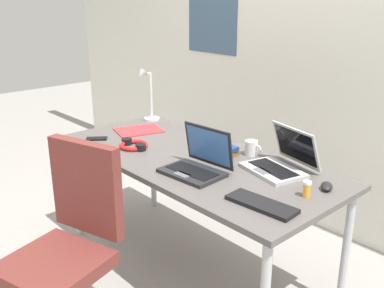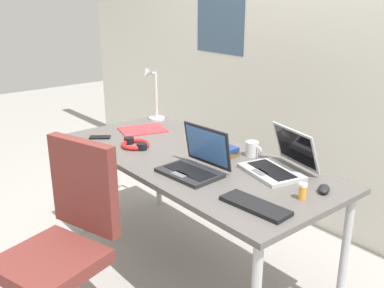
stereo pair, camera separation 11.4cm
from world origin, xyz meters
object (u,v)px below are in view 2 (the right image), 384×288
at_px(external_keyboard, 255,206).
at_px(coffee_mug, 252,149).
at_px(laptop_center, 279,164).
at_px(paper_folder_by_keyboard, 143,130).
at_px(desk_lamp, 152,94).
at_px(book_stack, 220,151).
at_px(office_chair, 64,258).
at_px(pill_bottle, 303,191).
at_px(laptop_mid_desk, 195,164).
at_px(cell_phone, 100,137).
at_px(headphones, 135,144).
at_px(computer_mouse, 324,189).

relative_size(external_keyboard, coffee_mug, 2.92).
relative_size(laptop_center, coffee_mug, 3.43).
xyz_separation_m(external_keyboard, paper_folder_by_keyboard, (-1.31, 0.26, -0.01)).
distance_m(desk_lamp, book_stack, 0.90).
bearing_deg(external_keyboard, office_chair, -141.64).
relative_size(pill_bottle, book_stack, 0.36).
relative_size(laptop_mid_desk, paper_folder_by_keyboard, 1.10).
bearing_deg(coffee_mug, laptop_center, -15.39).
distance_m(cell_phone, book_stack, 0.84).
distance_m(laptop_center, book_stack, 0.40).
xyz_separation_m(laptop_center, pill_bottle, (0.29, -0.17, -0.01)).
xyz_separation_m(headphones, coffee_mug, (0.58, 0.44, 0.03)).
bearing_deg(paper_folder_by_keyboard, book_stack, 6.13).
xyz_separation_m(external_keyboard, book_stack, (-0.60, 0.34, 0.02)).
relative_size(external_keyboard, headphones, 1.54).
xyz_separation_m(laptop_mid_desk, external_keyboard, (0.49, -0.05, -0.04)).
bearing_deg(laptop_mid_desk, cell_phone, -172.88).
relative_size(computer_mouse, pill_bottle, 1.22).
distance_m(desk_lamp, headphones, 0.64).
bearing_deg(cell_phone, coffee_mug, 68.07).
xyz_separation_m(headphones, paper_folder_by_keyboard, (-0.26, 0.23, -0.01)).
xyz_separation_m(desk_lamp, laptop_mid_desk, (0.99, -0.41, -0.15)).
xyz_separation_m(headphones, pill_bottle, (1.13, 0.20, 0.03)).
relative_size(desk_lamp, computer_mouse, 4.17).
relative_size(cell_phone, office_chair, 0.14).
bearing_deg(laptop_center, desk_lamp, 177.09).
bearing_deg(headphones, computer_mouse, 16.55).
relative_size(desk_lamp, office_chair, 0.41).
xyz_separation_m(cell_phone, headphones, (0.29, 0.09, 0.01)).
bearing_deg(paper_folder_by_keyboard, headphones, -40.80).
height_order(headphones, paper_folder_by_keyboard, headphones).
xyz_separation_m(laptop_center, external_keyboard, (0.21, -0.40, -0.04)).
distance_m(computer_mouse, paper_folder_by_keyboard, 1.41).
distance_m(pill_bottle, book_stack, 0.69).
bearing_deg(computer_mouse, headphones, 165.70).
height_order(desk_lamp, book_stack, desk_lamp).
bearing_deg(desk_lamp, headphones, -45.04).
height_order(desk_lamp, cell_phone, desk_lamp).
height_order(desk_lamp, external_keyboard, desk_lamp).
distance_m(laptop_center, coffee_mug, 0.27).
bearing_deg(laptop_center, office_chair, -114.75).
height_order(cell_phone, paper_folder_by_keyboard, cell_phone).
relative_size(desk_lamp, external_keyboard, 1.21).
relative_size(headphones, coffee_mug, 1.89).
bearing_deg(cell_phone, office_chair, -4.53).
xyz_separation_m(coffee_mug, office_chair, (-0.22, -1.11, -0.39)).
height_order(computer_mouse, office_chair, office_chair).
relative_size(desk_lamp, headphones, 1.87).
xyz_separation_m(laptop_center, cell_phone, (-1.14, -0.46, -0.04)).
height_order(paper_folder_by_keyboard, coffee_mug, coffee_mug).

